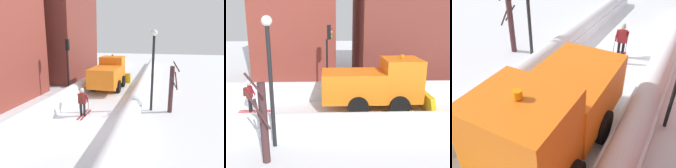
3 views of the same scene
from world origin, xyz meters
The scene contains 3 objects.
plow_truck centered at (-0.52, 8.35, 1.48)m, with size 3.20×5.98×3.12m.
skier centered at (-0.37, 1.34, 1.00)m, with size 0.62×1.80×1.81m.
bare_tree_near centered at (4.86, 3.36, 1.58)m, with size 0.62×0.87×3.39m.
Camera 3 is at (-3.31, 12.95, 6.03)m, focal length 40.48 mm.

